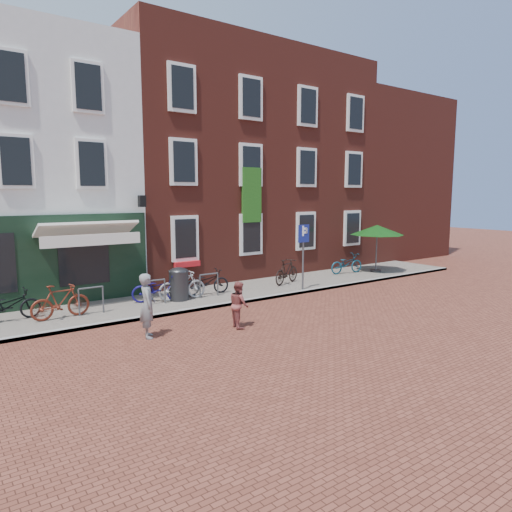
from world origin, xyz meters
TOP-DOWN VIEW (x-y plane):
  - ground at (0.00, 0.00)m, footprint 80.00×80.00m
  - sidewalk at (1.00, 1.50)m, footprint 24.00×3.00m
  - building_brick_mid at (2.00, 7.00)m, footprint 6.00×8.00m
  - building_brick_right at (8.00, 7.00)m, footprint 6.00×8.00m
  - filler_right at (14.50, 7.00)m, footprint 7.00×8.00m
  - litter_bin at (-0.56, 1.37)m, footprint 0.64×0.64m
  - parking_sign at (3.97, 0.24)m, footprint 0.50×0.08m
  - parasol at (9.35, 1.30)m, footprint 2.41×2.41m
  - woman at (-2.88, -1.59)m, footprint 0.55×0.69m
  - boy at (-0.49, -2.18)m, footprint 0.61×0.71m
  - bicycle_0 at (-5.61, 1.79)m, footprint 1.73×0.69m
  - bicycle_1 at (-4.35, 1.24)m, footprint 1.68×0.58m
  - bicycle_2 at (-1.24, 1.54)m, footprint 1.80×1.16m
  - bicycle_3 at (-0.46, 1.34)m, footprint 1.69×0.65m
  - bicycle_4 at (0.60, 1.57)m, footprint 1.75×0.77m
  - bicycle_5 at (4.16, 1.43)m, footprint 1.71×0.99m
  - bicycle_6 at (7.90, 1.75)m, footprint 1.76×0.81m

SIDE VIEW (x-z plane):
  - ground at x=0.00m, z-range 0.00..0.00m
  - sidewalk at x=1.00m, z-range 0.00..0.10m
  - bicycle_0 at x=-5.61m, z-range 0.10..0.99m
  - bicycle_2 at x=-1.24m, z-range 0.10..0.99m
  - bicycle_4 at x=0.60m, z-range 0.10..0.99m
  - bicycle_6 at x=7.90m, z-range 0.10..0.99m
  - bicycle_1 at x=-4.35m, z-range 0.10..1.09m
  - bicycle_3 at x=-0.46m, z-range 0.10..1.09m
  - bicycle_5 at x=4.16m, z-range 0.10..1.09m
  - boy at x=-0.49m, z-range 0.00..1.28m
  - litter_bin at x=-0.56m, z-range 0.12..1.30m
  - woman at x=-2.88m, z-range 0.00..1.66m
  - parking_sign at x=3.97m, z-range 0.55..2.98m
  - parasol at x=9.35m, z-range 0.98..3.23m
  - filler_right at x=14.50m, z-range 0.00..9.00m
  - building_brick_mid at x=2.00m, z-range 0.00..10.00m
  - building_brick_right at x=8.00m, z-range 0.00..10.00m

